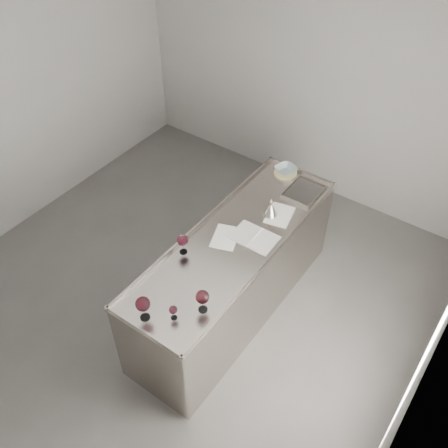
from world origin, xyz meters
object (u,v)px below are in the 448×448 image
Objects in this scene: counter at (234,274)px; notebook at (254,237)px; wine_glass_left at (183,241)px; wine_glass_small at (173,310)px; wine_funnel at (271,210)px; wine_glass_middle at (143,304)px; ceramic_bowl at (286,170)px; wine_glass_right at (202,297)px.

counter is 0.50m from notebook.
counter is 0.77m from wine_glass_left.
wine_glass_small is (0.10, -0.96, 0.56)m from counter.
wine_funnel reaches higher than notebook.
notebook is at bearing 80.13° from wine_glass_middle.
wine_glass_left is 0.73m from wine_glass_middle.
wine_glass_left reaches higher than ceramic_bowl.
notebook is 0.35m from wine_funnel.
wine_glass_small reaches higher than ceramic_bowl.
wine_glass_right is 0.24m from wine_glass_small.
counter is at bearing -99.80° from wine_funnel.
wine_glass_right reaches higher than wine_funnel.
wine_glass_middle is at bearing -100.65° from notebook.
wine_glass_left is at bearing -112.92° from wine_funnel.
wine_glass_left is at bearing 105.54° from wine_glass_middle.
notebook is 1.93× the size of ceramic_bowl.
ceramic_bowl is (-0.25, 0.97, 0.04)m from notebook.
wine_funnel is at bearing 67.08° from wine_glass_left.
wine_glass_middle is 0.44m from wine_glass_right.
ceramic_bowl is 0.65m from wine_funnel.
notebook is 1.00m from ceramic_bowl.
wine_funnel is at bearing 97.27° from notebook.
ceramic_bowl is at bearing 96.23° from wine_glass_small.
wine_glass_right is (0.23, -0.77, 0.62)m from counter.
ceramic_bowl is at bearing 96.51° from counter.
wine_glass_left is 0.65m from notebook.
wine_glass_right is 1.88m from ceramic_bowl.
wine_glass_left is (-0.28, -0.38, 0.60)m from counter.
wine_funnel reaches higher than counter.
counter is at bearing -139.16° from notebook.
ceramic_bowl is at bearing 91.13° from wine_glass_middle.
counter is 12.52× the size of wine_funnel.
wine_funnel is at bearing 80.20° from counter.
counter is 1.25m from wine_glass_middle.
wine_glass_left reaches higher than notebook.
wine_glass_middle reaches higher than counter.
wine_glass_left is at bearing 142.52° from wine_glass_right.
wine_glass_small is 2.05m from ceramic_bowl.
wine_glass_middle is 1.22m from notebook.
wine_glass_right is 1.60× the size of wine_glass_small.
ceramic_bowl is (0.15, 1.46, -0.09)m from wine_glass_left.
wine_glass_right reaches higher than counter.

